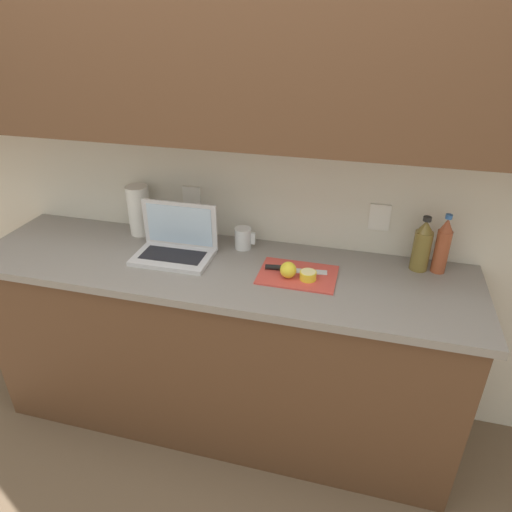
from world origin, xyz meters
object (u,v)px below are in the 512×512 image
object	(u,v)px
lemon_whole_beside	(288,270)
knife	(285,268)
bottle_oil_tall	(443,246)
cutting_board	(298,275)
laptop	(176,244)
paper_towel_roll	(139,210)
bottle_green_soda	(422,246)
lemon_half_cut	(308,275)
measuring_cup	(243,238)

from	to	relation	value
lemon_whole_beside	knife	bearing A→B (deg)	112.21
bottle_oil_tall	knife	bearing A→B (deg)	-164.57
cutting_board	lemon_whole_beside	world-z (taller)	lemon_whole_beside
laptop	paper_towel_roll	size ratio (longest dim) A/B	1.44
knife	bottle_green_soda	world-z (taller)	bottle_green_soda
laptop	bottle_oil_tall	xyz separation A→B (m)	(1.13, 0.15, 0.06)
bottle_oil_tall	paper_towel_roll	size ratio (longest dim) A/B	1.07
lemon_half_cut	measuring_cup	size ratio (longest dim) A/B	0.69
bottle_green_soda	measuring_cup	size ratio (longest dim) A/B	2.43
laptop	lemon_whole_beside	size ratio (longest dim) A/B	5.17
bottle_green_soda	paper_towel_roll	distance (m)	1.32
cutting_board	bottle_oil_tall	distance (m)	0.61
laptop	bottle_oil_tall	bearing A→B (deg)	6.81
knife	bottle_oil_tall	world-z (taller)	bottle_oil_tall
knife	paper_towel_roll	world-z (taller)	paper_towel_roll
bottle_green_soda	bottle_oil_tall	xyz separation A→B (m)	(0.08, -0.00, 0.01)
laptop	measuring_cup	distance (m)	0.31
knife	lemon_whole_beside	bearing A→B (deg)	-74.87
lemon_half_cut	knife	bearing A→B (deg)	155.59
laptop	bottle_green_soda	xyz separation A→B (m)	(1.06, 0.15, 0.05)
lemon_whole_beside	paper_towel_roll	world-z (taller)	paper_towel_roll
laptop	knife	bearing A→B (deg)	-3.23
measuring_cup	paper_towel_roll	xyz separation A→B (m)	(-0.53, 0.03, 0.07)
laptop	bottle_green_soda	distance (m)	1.07
cutting_board	paper_towel_roll	distance (m)	0.86
knife	lemon_half_cut	xyz separation A→B (m)	(0.10, -0.05, 0.01)
laptop	bottle_oil_tall	world-z (taller)	bottle_oil_tall
bottle_oil_tall	measuring_cup	bearing A→B (deg)	-179.55
knife	cutting_board	bearing A→B (deg)	-24.87
laptop	bottle_green_soda	size ratio (longest dim) A/B	1.45
laptop	cutting_board	bearing A→B (deg)	-4.81
paper_towel_roll	bottle_green_soda	bearing A→B (deg)	-0.81
laptop	measuring_cup	size ratio (longest dim) A/B	3.53
lemon_half_cut	bottle_green_soda	distance (m)	0.50
knife	lemon_whole_beside	xyz separation A→B (m)	(0.02, -0.05, 0.03)
laptop	measuring_cup	world-z (taller)	laptop
bottle_oil_tall	measuring_cup	distance (m)	0.86
lemon_half_cut	paper_towel_roll	world-z (taller)	paper_towel_roll
lemon_whole_beside	bottle_green_soda	world-z (taller)	bottle_green_soda
laptop	lemon_whole_beside	distance (m)	0.54
measuring_cup	bottle_green_soda	bearing A→B (deg)	0.50
lemon_half_cut	bottle_oil_tall	distance (m)	0.57
bottle_oil_tall	paper_towel_roll	bearing A→B (deg)	179.23
knife	bottle_oil_tall	size ratio (longest dim) A/B	1.00
cutting_board	knife	distance (m)	0.06
cutting_board	bottle_green_soda	xyz separation A→B (m)	(0.49, 0.19, 0.11)
knife	lemon_half_cut	distance (m)	0.11
lemon_half_cut	paper_towel_roll	xyz separation A→B (m)	(-0.87, 0.24, 0.10)
laptop	lemon_half_cut	bearing A→B (deg)	-7.19
knife	paper_towel_roll	bearing A→B (deg)	158.93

